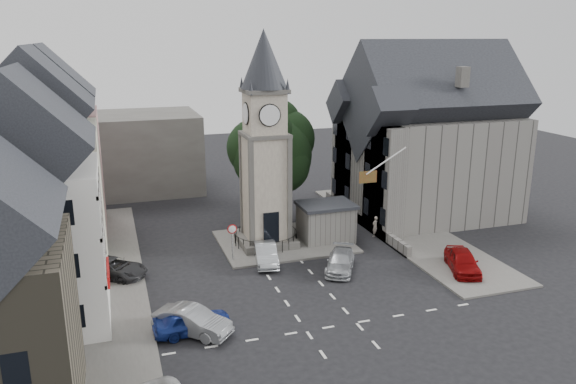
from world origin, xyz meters
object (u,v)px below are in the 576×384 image
object	(u,v)px
clock_tower	(265,142)
pedestrian	(375,227)
car_east_red	(462,261)
stone_shelter	(326,222)
car_west_blue	(192,321)

from	to	relation	value
clock_tower	pedestrian	distance (m)	11.55
clock_tower	car_east_red	xyz separation A→B (m)	(11.50, -9.14, -7.35)
stone_shelter	pedestrian	bearing A→B (deg)	-6.65
car_east_red	pedestrian	bearing A→B (deg)	127.73
car_east_red	car_west_blue	bearing A→B (deg)	-152.03
stone_shelter	car_west_blue	bearing A→B (deg)	-137.67
clock_tower	pedestrian	size ratio (longest dim) A/B	9.43
car_east_red	pedestrian	xyz separation A→B (m)	(-2.56, 8.16, 0.09)
car_west_blue	pedestrian	xyz separation A→B (m)	(16.44, 10.72, 0.14)
car_west_blue	car_east_red	size ratio (longest dim) A/B	0.93
pedestrian	car_east_red	bearing A→B (deg)	93.81
clock_tower	pedestrian	xyz separation A→B (m)	(8.94, -0.97, -7.26)
stone_shelter	car_west_blue	world-z (taller)	stone_shelter
stone_shelter	car_west_blue	size ratio (longest dim) A/B	1.02
car_west_blue	car_east_red	distance (m)	19.17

